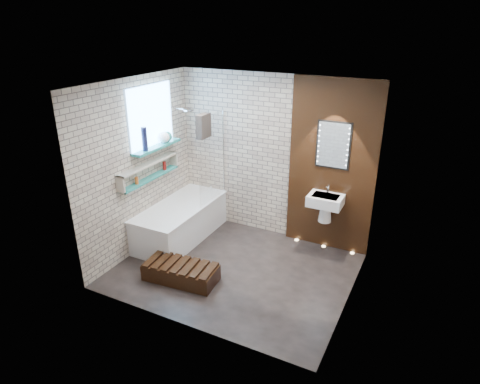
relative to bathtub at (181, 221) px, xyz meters
The scene contains 15 objects.
ground 1.34m from the bathtub, 20.18° to the right, with size 3.20×3.20×0.00m, color black.
room_shell 1.65m from the bathtub, 20.18° to the right, with size 3.24×3.20×2.60m.
walnut_panel 2.53m from the bathtub, 20.65° to the left, with size 1.30×0.06×2.60m, color black.
clerestory_window 1.65m from the bathtub, 163.78° to the right, with size 0.18×1.00×0.94m.
display_niche 1.00m from the bathtub, 135.46° to the right, with size 0.14×1.30×0.26m.
bathtub is the anchor object (origin of this frame).
bath_screen 1.14m from the bathtub, 51.10° to the left, with size 0.01×0.78×1.40m, color white.
towel 1.61m from the bathtub, 32.25° to the left, with size 0.11×0.27×0.36m, color #2A2321.
shower_head 1.78m from the bathtub, 98.54° to the left, with size 0.18×0.18×0.02m, color silver.
washbasin 2.32m from the bathtub, 16.01° to the left, with size 0.50×0.36×0.58m.
led_mirror 2.68m from the bathtub, 19.78° to the left, with size 0.50×0.02×0.70m.
walnut_step 1.22m from the bathtub, 56.22° to the right, with size 1.00×0.44×0.22m, color black.
niche_bottles 0.95m from the bathtub, 144.12° to the right, with size 0.05×0.73×0.14m.
sill_vases 1.39m from the bathtub, behind, with size 0.17×0.65×0.35m.
floor_uplights 2.32m from the bathtub, 19.02° to the left, with size 0.96×0.06×0.01m.
Camera 1 is at (2.35, -4.51, 3.35)m, focal length 31.22 mm.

